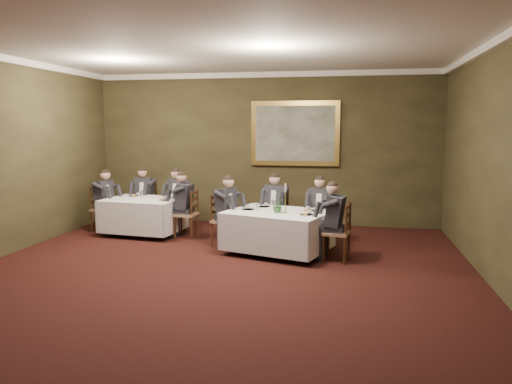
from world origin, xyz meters
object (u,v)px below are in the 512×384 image
(chair_main_backleft, at_px, (276,226))
(chair_main_endright, at_px, (337,244))
(chair_sec_endleft, at_px, (104,219))
(diner_main_endleft, at_px, (225,220))
(diner_main_endright, at_px, (336,231))
(chair_sec_backleft, at_px, (146,214))
(diner_main_backleft, at_px, (276,215))
(centerpiece, at_px, (278,205))
(table_second, at_px, (144,213))
(chair_sec_backright, at_px, (179,216))
(chair_sec_endright, at_px, (187,224))
(chair_main_backright, at_px, (320,231))
(diner_main_backright, at_px, (320,219))
(diner_sec_endleft, at_px, (104,208))
(chair_main_endleft, at_px, (225,231))
(candlestick, at_px, (285,202))
(table_main, at_px, (278,229))
(diner_sec_endright, at_px, (186,213))
(diner_sec_backleft, at_px, (145,204))
(diner_sec_backright, at_px, (178,206))

(chair_main_backleft, height_order, chair_main_endright, same)
(chair_sec_endleft, bearing_deg, diner_main_endleft, 85.80)
(diner_main_endright, bearing_deg, chair_sec_backleft, 72.98)
(diner_main_backleft, height_order, centerpiece, diner_main_backleft)
(table_second, relative_size, diner_main_backleft, 1.27)
(chair_main_backleft, xyz_separation_m, centerpiece, (0.20, -1.12, 0.62))
(centerpiece, bearing_deg, chair_sec_backright, 143.11)
(chair_main_endright, distance_m, chair_sec_endright, 3.33)
(chair_main_backright, xyz_separation_m, diner_main_backright, (-0.00, -0.01, 0.23))
(chair_main_backleft, bearing_deg, chair_main_endright, 144.59)
(chair_main_endright, height_order, centerpiece, centerpiece)
(chair_main_backleft, height_order, diner_main_endleft, diner_main_endleft)
(diner_main_backright, height_order, chair_sec_endleft, diner_main_backright)
(diner_sec_endleft, height_order, centerpiece, diner_sec_endleft)
(diner_main_backright, xyz_separation_m, chair_sec_endright, (-2.74, 0.20, -0.23))
(chair_sec_backright, bearing_deg, chair_main_endleft, 149.14)
(chair_sec_endright, relative_size, candlestick, 1.86)
(table_main, bearing_deg, diner_main_endright, -17.44)
(diner_main_backleft, bearing_deg, diner_main_backright, 174.20)
(chair_main_backright, relative_size, diner_main_backright, 0.74)
(diner_sec_endright, bearing_deg, chair_main_endleft, -118.50)
(table_second, distance_m, chair_main_endleft, 2.07)
(chair_sec_backright, bearing_deg, table_main, 158.91)
(diner_main_backleft, relative_size, chair_sec_endright, 1.35)
(diner_main_endright, distance_m, diner_sec_backleft, 4.91)
(diner_sec_endright, xyz_separation_m, centerpiece, (2.06, -1.02, 0.39))
(diner_sec_backleft, height_order, diner_sec_backright, same)
(chair_main_endleft, relative_size, diner_sec_backright, 0.74)
(table_main, distance_m, chair_sec_endright, 2.22)
(diner_main_endleft, bearing_deg, table_second, -85.53)
(chair_sec_endright, bearing_deg, diner_main_endright, -109.86)
(diner_sec_backright, bearing_deg, table_second, 69.67)
(diner_main_backright, xyz_separation_m, diner_main_endright, (0.33, -1.04, 0.00))
(chair_main_backright, xyz_separation_m, diner_sec_backright, (-3.22, 1.04, 0.23))
(chair_main_endleft, bearing_deg, chair_main_backright, 126.20)
(chair_sec_backright, distance_m, chair_sec_endleft, 1.63)
(chair_main_backright, relative_size, chair_sec_endright, 1.00)
(diner_main_backright, relative_size, diner_sec_backleft, 1.00)
(diner_main_endleft, bearing_deg, diner_main_endright, 96.55)
(diner_sec_backleft, relative_size, chair_sec_endleft, 1.35)
(chair_main_backright, bearing_deg, diner_sec_endright, 7.40)
(diner_main_backleft, xyz_separation_m, diner_main_endleft, (-0.87, -0.66, 0.00))
(chair_sec_backright, height_order, diner_sec_endleft, diner_sec_endleft)
(diner_sec_backright, xyz_separation_m, candlestick, (2.65, -1.87, 0.45))
(diner_main_endleft, relative_size, chair_sec_backleft, 1.35)
(table_main, bearing_deg, chair_main_backleft, 100.21)
(diner_sec_backleft, distance_m, chair_sec_backright, 0.87)
(diner_sec_endright, bearing_deg, chair_main_endright, -109.75)
(diner_sec_backleft, bearing_deg, diner_main_endright, 159.28)
(table_main, relative_size, chair_main_backright, 2.09)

